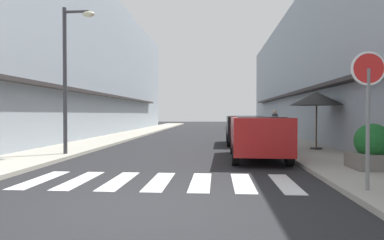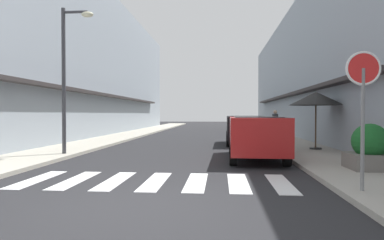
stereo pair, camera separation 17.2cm
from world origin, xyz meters
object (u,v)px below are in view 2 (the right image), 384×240
object	(u,v)px
parked_car_mid	(244,127)
round_street_sign	(363,84)
parked_car_near	(256,133)
pedestrian_walking_near	(275,124)
street_lamp	(69,65)
cafe_umbrella	(316,99)
planter_corner	(370,149)

from	to	relation	value
parked_car_mid	round_street_sign	bearing A→B (deg)	-82.25
parked_car_near	pedestrian_walking_near	world-z (taller)	pedestrian_walking_near
street_lamp	pedestrian_walking_near	size ratio (longest dim) A/B	3.18
parked_car_near	parked_car_mid	distance (m)	5.61
street_lamp	cafe_umbrella	bearing A→B (deg)	14.03
street_lamp	round_street_sign	bearing A→B (deg)	-32.77
round_street_sign	pedestrian_walking_near	bearing A→B (deg)	87.98
round_street_sign	parked_car_near	bearing A→B (deg)	105.97
parked_car_near	cafe_umbrella	distance (m)	3.89
cafe_umbrella	planter_corner	distance (m)	5.25
pedestrian_walking_near	cafe_umbrella	bearing A→B (deg)	134.76
parked_car_mid	street_lamp	world-z (taller)	street_lamp
round_street_sign	street_lamp	xyz separation A→B (m)	(-8.15, 5.25, 1.22)
parked_car_near	street_lamp	bearing A→B (deg)	178.55
parked_car_mid	cafe_umbrella	size ratio (longest dim) A/B	1.71
parked_car_near	pedestrian_walking_near	distance (m)	8.12
cafe_umbrella	pedestrian_walking_near	xyz separation A→B (m)	(-0.77, 5.38, -1.19)
round_street_sign	cafe_umbrella	xyz separation A→B (m)	(1.23, 7.59, 0.05)
parked_car_mid	planter_corner	distance (m)	8.55
planter_corner	pedestrian_walking_near	distance (m)	10.43
parked_car_mid	round_street_sign	xyz separation A→B (m)	(1.45, -10.69, 1.21)
round_street_sign	cafe_umbrella	size ratio (longest dim) A/B	1.12
pedestrian_walking_near	planter_corner	bearing A→B (deg)	130.86
round_street_sign	pedestrian_walking_near	distance (m)	13.03
parked_car_near	cafe_umbrella	world-z (taller)	cafe_umbrella
street_lamp	planter_corner	size ratio (longest dim) A/B	4.42
planter_corner	parked_car_near	bearing A→B (deg)	137.07
parked_car_near	cafe_umbrella	bearing A→B (deg)	43.12
cafe_umbrella	planter_corner	world-z (taller)	cafe_umbrella
parked_car_near	planter_corner	xyz separation A→B (m)	(2.69, -2.50, -0.27)
parked_car_near	street_lamp	distance (m)	7.13
parked_car_near	round_street_sign	bearing A→B (deg)	-74.03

